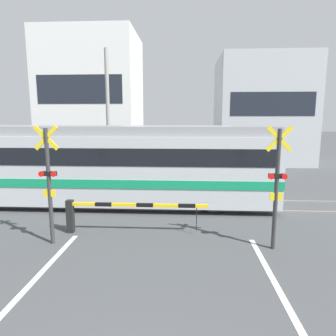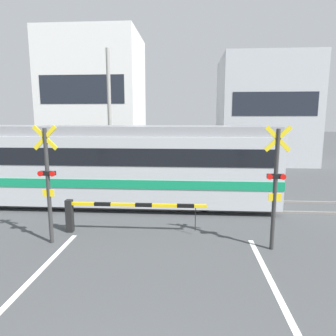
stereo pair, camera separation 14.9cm
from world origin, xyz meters
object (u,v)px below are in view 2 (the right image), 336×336
commuter_train (92,163)px  crossing_barrier_far (206,174)px  crossing_barrier_near (108,210)px  pedestrian (173,162)px  crossing_signal_left (48,180)px  crossing_signal_right (275,183)px

commuter_train → crossing_barrier_far: (4.76, 3.07, -0.99)m
commuter_train → crossing_barrier_far: size_ratio=3.36×
crossing_barrier_near → pedestrian: bearing=80.0°
crossing_signal_left → crossing_signal_right: 6.15m
crossing_barrier_far → crossing_signal_left: (-4.73, -7.01, 1.11)m
commuter_train → crossing_barrier_near: 3.56m
crossing_signal_left → commuter_train: bearing=90.5°
pedestrian → crossing_barrier_near: bearing=-100.0°
commuter_train → pedestrian: (2.97, 5.48, -0.76)m
commuter_train → crossing_barrier_near: commuter_train is taller
crossing_barrier_near → crossing_signal_left: crossing_signal_left is taller
commuter_train → crossing_signal_left: bearing=-89.5°
crossing_signal_right → commuter_train: bearing=147.5°
crossing_barrier_near → crossing_signal_left: bearing=-149.1°
crossing_signal_left → pedestrian: size_ratio=1.99×
crossing_barrier_far → crossing_signal_right: crossing_signal_right is taller
crossing_signal_left → crossing_barrier_far: bearing=56.0°
crossing_barrier_far → pedestrian: bearing=126.7°
crossing_signal_right → crossing_barrier_far: bearing=101.4°
crossing_signal_left → crossing_signal_right: (6.15, 0.00, 0.00)m
commuter_train → crossing_barrier_near: (1.46, -3.09, -0.99)m
crossing_barrier_far → crossing_signal_right: bearing=-78.6°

